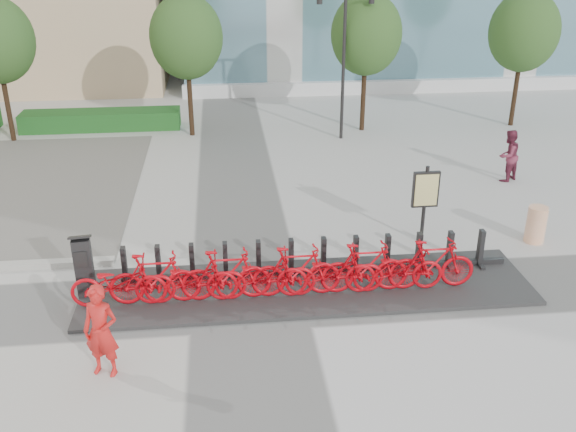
{
  "coord_description": "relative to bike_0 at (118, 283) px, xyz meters",
  "views": [
    {
      "loc": [
        -0.41,
        -11.56,
        7.08
      ],
      "look_at": [
        1.0,
        1.5,
        1.2
      ],
      "focal_mm": 40.0,
      "sensor_mm": 36.0,
      "label": 1
    }
  ],
  "objects": [
    {
      "name": "bike_5",
      "position": [
        3.6,
        0.0,
        0.06
      ],
      "size": [
        1.86,
        0.53,
        1.12
      ],
      "primitive_type": "imported",
      "rotation": [
        0.0,
        0.0,
        1.57
      ],
      "color": "#C3050F",
      "rests_on": "dock_pad"
    },
    {
      "name": "ground",
      "position": [
        2.6,
        0.05,
        -0.58
      ],
      "size": [
        120.0,
        120.0,
        0.0
      ],
      "primitive_type": "plane",
      "color": "#BCBCBC"
    },
    {
      "name": "dock_pad",
      "position": [
        3.9,
        0.35,
        -0.54
      ],
      "size": [
        9.6,
        2.4,
        0.08
      ],
      "primitive_type": "cube",
      "color": "#313131",
      "rests_on": "ground"
    },
    {
      "name": "construction_barrel",
      "position": [
        9.78,
        2.02,
        -0.12
      ],
      "size": [
        0.53,
        0.53,
        0.92
      ],
      "primitive_type": "cylinder",
      "rotation": [
        0.0,
        0.0,
        0.12
      ],
      "color": "orange",
      "rests_on": "ground"
    },
    {
      "name": "tree_1",
      "position": [
        1.1,
        12.05,
        3.01
      ],
      "size": [
        2.6,
        2.6,
        5.1
      ],
      "color": "#332210",
      "rests_on": "ground"
    },
    {
      "name": "tree_3",
      "position": [
        13.6,
        12.05,
        3.01
      ],
      "size": [
        2.6,
        2.6,
        5.1
      ],
      "color": "#332210",
      "rests_on": "ground"
    },
    {
      "name": "pedestrian",
      "position": [
        10.83,
        6.19,
        0.21
      ],
      "size": [
        0.98,
        0.92,
        1.6
      ],
      "primitive_type": "imported",
      "rotation": [
        0.0,
        0.0,
        3.69
      ],
      "color": "maroon",
      "rests_on": "ground"
    },
    {
      "name": "map_sign",
      "position": [
        7.0,
        2.31,
        0.73
      ],
      "size": [
        0.65,
        0.12,
        1.98
      ],
      "rotation": [
        0.0,
        0.0,
        0.01
      ],
      "color": "black",
      "rests_on": "ground"
    },
    {
      "name": "hedge_b",
      "position": [
        -2.4,
        13.25,
        -0.23
      ],
      "size": [
        6.0,
        1.2,
        0.7
      ],
      "primitive_type": "cube",
      "color": "#225425",
      "rests_on": "ground"
    },
    {
      "name": "bike_4",
      "position": [
        2.88,
        0.0,
        0.0
      ],
      "size": [
        1.92,
        0.67,
        1.01
      ],
      "primitive_type": "imported",
      "rotation": [
        0.0,
        0.0,
        1.57
      ],
      "color": "#C3050F",
      "rests_on": "dock_pad"
    },
    {
      "name": "bike_7",
      "position": [
        5.04,
        0.0,
        0.06
      ],
      "size": [
        1.86,
        0.53,
        1.12
      ],
      "primitive_type": "imported",
      "rotation": [
        0.0,
        0.0,
        1.57
      ],
      "color": "#C3050F",
      "rests_on": "dock_pad"
    },
    {
      "name": "worker_red",
      "position": [
        0.02,
        -2.1,
        0.27
      ],
      "size": [
        0.72,
        0.58,
        1.72
      ],
      "primitive_type": "imported",
      "rotation": [
        0.0,
        0.0,
        -0.3
      ],
      "color": "red",
      "rests_on": "ground"
    },
    {
      "name": "kiosk",
      "position": [
        -0.74,
        0.49,
        0.17
      ],
      "size": [
        0.47,
        0.41,
        1.42
      ],
      "rotation": [
        0.0,
        0.0,
        0.12
      ],
      "color": "black",
      "rests_on": "dock_pad"
    },
    {
      "name": "bike_1",
      "position": [
        0.72,
        0.0,
        0.06
      ],
      "size": [
        1.86,
        0.53,
        1.12
      ],
      "primitive_type": "imported",
      "rotation": [
        0.0,
        0.0,
        1.57
      ],
      "color": "#C3050F",
      "rests_on": "dock_pad"
    },
    {
      "name": "bike_9",
      "position": [
        6.48,
        0.0,
        0.06
      ],
      "size": [
        1.86,
        0.53,
        1.12
      ],
      "primitive_type": "imported",
      "rotation": [
        0.0,
        0.0,
        1.57
      ],
      "color": "#C3050F",
      "rests_on": "dock_pad"
    },
    {
      "name": "streetlamp",
      "position": [
        6.6,
        11.05,
        2.55
      ],
      "size": [
        2.0,
        0.2,
        5.0
      ],
      "color": "black",
      "rests_on": "ground"
    },
    {
      "name": "bike_3",
      "position": [
        2.16,
        0.0,
        0.06
      ],
      "size": [
        1.86,
        0.53,
        1.12
      ],
      "primitive_type": "imported",
      "rotation": [
        0.0,
        0.0,
        1.57
      ],
      "color": "#C3050F",
      "rests_on": "dock_pad"
    },
    {
      "name": "bike_2",
      "position": [
        1.44,
        0.0,
        0.0
      ],
      "size": [
        1.92,
        0.67,
        1.01
      ],
      "primitive_type": "imported",
      "rotation": [
        0.0,
        0.0,
        1.57
      ],
      "color": "#C3050F",
      "rests_on": "dock_pad"
    },
    {
      "name": "bike_6",
      "position": [
        4.32,
        0.0,
        0.0
      ],
      "size": [
        1.92,
        0.67,
        1.01
      ],
      "primitive_type": "imported",
      "rotation": [
        0.0,
        0.0,
        1.57
      ],
      "color": "#C3050F",
      "rests_on": "dock_pad"
    },
    {
      "name": "bike_8",
      "position": [
        5.76,
        0.0,
        0.0
      ],
      "size": [
        1.92,
        0.67,
        1.01
      ],
      "primitive_type": "imported",
      "rotation": [
        0.0,
        0.0,
        1.57
      ],
      "color": "#C3050F",
      "rests_on": "dock_pad"
    },
    {
      "name": "bike_0",
      "position": [
        0.0,
        0.0,
        0.0
      ],
      "size": [
        1.92,
        0.67,
        1.01
      ],
      "primitive_type": "imported",
      "rotation": [
        0.0,
        0.0,
        1.57
      ],
      "color": "#C3050F",
      "rests_on": "dock_pad"
    },
    {
      "name": "tree_2",
      "position": [
        7.6,
        12.05,
        3.01
      ],
      "size": [
        2.6,
        2.6,
        5.1
      ],
      "color": "#332210",
      "rests_on": "ground"
    },
    {
      "name": "dock_rail_posts",
      "position": [
        3.96,
        0.82,
        -0.08
      ],
      "size": [
        8.02,
        0.5,
        0.85
      ],
      "primitive_type": null,
      "color": "black",
      "rests_on": "dock_pad"
    }
  ]
}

